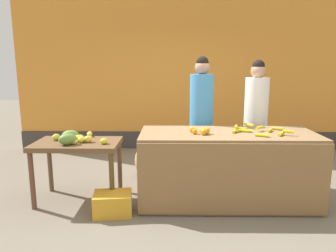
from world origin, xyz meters
TOP-DOWN VIEW (x-y plane):
  - ground_plane at (0.00, 0.00)m, footprint 24.00×24.00m
  - market_wall_back at (0.00, 2.70)m, footprint 7.01×0.23m
  - fruit_stall_counter at (0.40, -0.01)m, footprint 2.18×0.90m
  - side_table_wooden at (-1.50, 0.00)m, footprint 1.06×0.65m
  - banana_bunch_pile at (0.75, 0.02)m, footprint 0.70×0.62m
  - orange_pile at (0.06, -0.10)m, footprint 0.25×0.23m
  - mango_papaya_pile at (-1.53, -0.03)m, footprint 0.78×0.62m
  - vendor_woman_blue_shirt at (0.13, 0.69)m, footprint 0.34×0.34m
  - vendor_woman_white_shirt at (0.93, 0.72)m, footprint 0.34×0.34m
  - produce_crate at (-0.99, -0.40)m, footprint 0.48×0.37m
  - produce_sack at (-0.72, 0.89)m, footprint 0.46×0.47m

SIDE VIEW (x-z plane):
  - ground_plane at x=0.00m, z-range 0.00..0.00m
  - produce_crate at x=-0.99m, z-range 0.00..0.26m
  - produce_sack at x=-0.72m, z-range 0.00..0.51m
  - fruit_stall_counter at x=0.40m, z-range 0.00..0.91m
  - side_table_wooden at x=-1.50m, z-range 0.28..1.06m
  - mango_papaya_pile at x=-1.53m, z-range 0.77..0.91m
  - vendor_woman_white_shirt at x=0.93m, z-range 0.01..1.82m
  - banana_bunch_pile at x=0.75m, z-range 0.90..0.97m
  - vendor_woman_blue_shirt at x=0.13m, z-range 0.01..1.87m
  - orange_pile at x=0.06m, z-range 0.90..0.99m
  - market_wall_back at x=0.00m, z-range -0.03..3.51m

